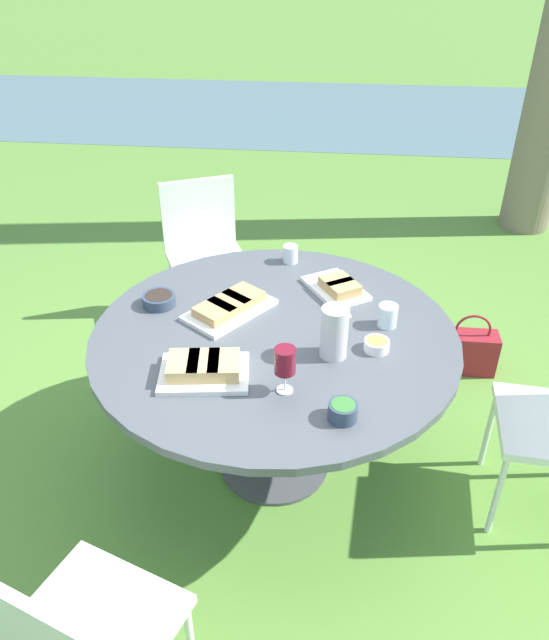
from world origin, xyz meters
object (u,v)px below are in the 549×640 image
water_pitcher (334,332)px  wine_glass (285,362)px  dining_table (274,350)px  chair_near_right (204,245)px  chair_far_back (69,638)px  handbag (469,351)px

water_pitcher → wine_glass: bearing=-125.1°
dining_table → water_pitcher: water_pitcher is taller
chair_near_right → wine_glass: size_ratio=4.87×
wine_glass → chair_far_back: bearing=-121.4°
chair_far_back → water_pitcher: water_pitcher is taller
chair_near_right → wine_glass: 1.72m
chair_near_right → water_pitcher: bearing=-59.3°
dining_table → chair_near_right: bearing=114.6°
chair_far_back → water_pitcher: (0.67, 1.06, 0.33)m
water_pitcher → handbag: 1.43m
chair_far_back → handbag: chair_far_back is taller
dining_table → chair_far_back: 1.28m
handbag → chair_near_right: bearing=166.8°
chair_near_right → handbag: (1.55, -0.36, -0.40)m
dining_table → handbag: 1.41m
dining_table → chair_near_right: (-0.55, 1.20, -0.14)m
wine_glass → dining_table: bearing=101.8°
handbag → water_pitcher: bearing=-128.0°
chair_far_back → wine_glass: bearing=58.6°
chair_near_right → chair_far_back: size_ratio=1.00×
dining_table → wine_glass: size_ratio=8.16×
chair_near_right → dining_table: bearing=-65.4°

